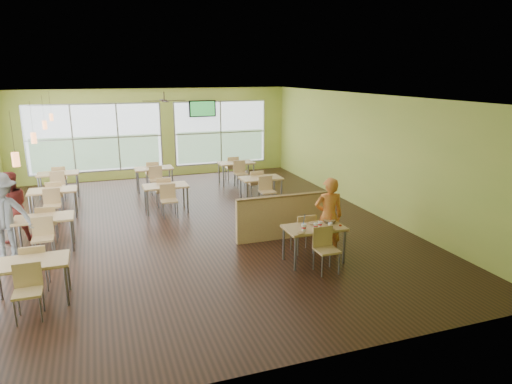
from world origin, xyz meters
The scene contains 20 objects.
room centered at (0.00, 0.00, 1.60)m, with size 12.00×12.04×3.20m.
window_bays centered at (-2.65, 3.08, 1.48)m, with size 9.24×10.24×2.38m.
main_table centered at (2.00, -3.00, 0.63)m, with size 1.22×1.52×0.87m.
half_wall_divider centered at (2.00, -1.55, 0.52)m, with size 2.40×0.14×1.04m.
dining_tables centered at (-1.05, 1.71, 0.63)m, with size 6.92×8.72×0.87m.
pendant_lights centered at (-3.20, 0.68, 2.45)m, with size 0.11×7.31×0.86m.
ceiling_fan centered at (0.00, 3.00, 2.95)m, with size 1.25×1.25×0.29m.
tv_backwall centered at (1.80, 5.90, 2.45)m, with size 1.00×0.07×0.60m.
man_plaid centered at (2.46, -2.74, 0.84)m, with size 0.61×0.40×1.67m, color #E64B19.
patron_maroon centered at (-3.94, 0.32, 0.81)m, with size 0.79×0.62×1.63m, color maroon.
patron_grey centered at (-3.92, -0.77, 0.91)m, with size 1.18×0.68×1.83m, color slate.
cup_blue centered at (1.69, -3.15, 0.82)m, with size 0.10×0.10×0.37m.
cup_yellow centered at (1.96, -3.14, 0.81)m, with size 0.09×0.09×0.32m.
cup_red_near centered at (2.10, -3.06, 0.81)m, with size 0.09×0.09×0.32m.
cup_red_far centered at (2.23, -3.23, 0.82)m, with size 0.10×0.10×0.34m.
food_basket centered at (2.41, -2.88, 0.78)m, with size 0.25×0.25×0.06m.
ketchup_cup centered at (2.51, -3.14, 0.76)m, with size 0.05×0.05×0.02m, color #A82908.
wrapper_left centered at (1.56, -3.30, 0.77)m, with size 0.16×0.14×0.04m, color tan.
wrapper_mid centered at (2.06, -2.86, 0.78)m, with size 0.20×0.18×0.05m, color tan.
wrapper_right centered at (2.24, -3.30, 0.77)m, with size 0.13×0.12×0.03m, color tan.
Camera 1 is at (-2.00, -10.80, 3.77)m, focal length 32.00 mm.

